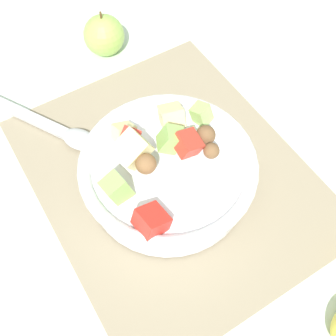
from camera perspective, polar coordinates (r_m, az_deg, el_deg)
The scene contains 5 objects.
ground_plane at distance 0.62m, azimuth 0.32°, elevation -0.91°, with size 2.40×2.40×0.00m, color silver.
placemat at distance 0.62m, azimuth 0.32°, elevation -0.77°, with size 0.45×0.36×0.01m, color gray.
salad_bowl at distance 0.58m, azimuth -0.09°, elevation -0.25°, with size 0.24×0.24×0.11m.
serving_spoon at distance 0.68m, azimuth -15.43°, elevation 5.39°, with size 0.22×0.14×0.01m.
whole_apple at distance 0.77m, azimuth -8.60°, elevation 17.23°, with size 0.07×0.07×0.08m.
Camera 1 is at (-0.27, 0.17, 0.53)m, focal length 45.35 mm.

